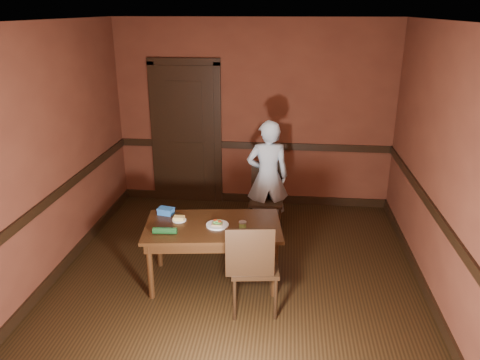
% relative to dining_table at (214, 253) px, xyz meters
% --- Properties ---
extents(floor, '(4.00, 4.50, 0.01)m').
position_rel_dining_table_xyz_m(floor, '(0.25, 0.00, -0.33)').
color(floor, black).
rests_on(floor, ground).
extents(ceiling, '(4.00, 4.50, 0.01)m').
position_rel_dining_table_xyz_m(ceiling, '(0.25, 0.00, 2.37)').
color(ceiling, beige).
rests_on(ceiling, ground).
extents(wall_back, '(4.00, 0.02, 2.70)m').
position_rel_dining_table_xyz_m(wall_back, '(0.25, 2.25, 1.02)').
color(wall_back, '#58291A').
rests_on(wall_back, ground).
extents(wall_front, '(4.00, 0.02, 2.70)m').
position_rel_dining_table_xyz_m(wall_front, '(0.25, -2.25, 1.02)').
color(wall_front, '#58291A').
rests_on(wall_front, ground).
extents(wall_left, '(0.02, 4.50, 2.70)m').
position_rel_dining_table_xyz_m(wall_left, '(-1.75, 0.00, 1.02)').
color(wall_left, '#58291A').
rests_on(wall_left, ground).
extents(wall_right, '(0.02, 4.50, 2.70)m').
position_rel_dining_table_xyz_m(wall_right, '(2.25, 0.00, 1.02)').
color(wall_right, '#58291A').
rests_on(wall_right, ground).
extents(dado_back, '(4.00, 0.03, 0.10)m').
position_rel_dining_table_xyz_m(dado_back, '(0.25, 2.24, 0.57)').
color(dado_back, black).
rests_on(dado_back, ground).
extents(dado_left, '(0.03, 4.50, 0.10)m').
position_rel_dining_table_xyz_m(dado_left, '(-1.74, 0.00, 0.57)').
color(dado_left, black).
rests_on(dado_left, ground).
extents(dado_right, '(0.03, 4.50, 0.10)m').
position_rel_dining_table_xyz_m(dado_right, '(2.23, 0.00, 0.57)').
color(dado_right, black).
rests_on(dado_right, ground).
extents(baseboard_back, '(4.00, 0.03, 0.12)m').
position_rel_dining_table_xyz_m(baseboard_back, '(0.25, 2.24, -0.27)').
color(baseboard_back, black).
rests_on(baseboard_back, ground).
extents(baseboard_left, '(0.03, 4.50, 0.12)m').
position_rel_dining_table_xyz_m(baseboard_left, '(-1.74, 0.00, -0.27)').
color(baseboard_left, black).
rests_on(baseboard_left, ground).
extents(baseboard_right, '(0.03, 4.50, 0.12)m').
position_rel_dining_table_xyz_m(baseboard_right, '(2.23, 0.00, -0.27)').
color(baseboard_right, black).
rests_on(baseboard_right, ground).
extents(door, '(1.05, 0.07, 2.20)m').
position_rel_dining_table_xyz_m(door, '(-0.75, 2.22, 0.76)').
color(door, black).
rests_on(door, ground).
extents(dining_table, '(1.51, 0.98, 0.67)m').
position_rel_dining_table_xyz_m(dining_table, '(0.00, 0.00, 0.00)').
color(dining_table, black).
rests_on(dining_table, floor).
extents(chair_far, '(0.43, 0.43, 0.92)m').
position_rel_dining_table_xyz_m(chair_far, '(0.50, 1.25, 0.12)').
color(chair_far, black).
rests_on(chair_far, floor).
extents(chair_near, '(0.50, 0.50, 0.96)m').
position_rel_dining_table_xyz_m(chair_near, '(0.47, -0.45, 0.15)').
color(chair_near, black).
rests_on(chair_near, floor).
extents(person, '(0.60, 0.45, 1.50)m').
position_rel_dining_table_xyz_m(person, '(0.51, 1.31, 0.42)').
color(person, silver).
rests_on(person, floor).
extents(sandwich_plate, '(0.24, 0.24, 0.06)m').
position_rel_dining_table_xyz_m(sandwich_plate, '(0.05, -0.02, 0.35)').
color(sandwich_plate, white).
rests_on(sandwich_plate, dining_table).
extents(sauce_jar, '(0.08, 0.08, 0.09)m').
position_rel_dining_table_xyz_m(sauce_jar, '(0.32, -0.08, 0.38)').
color(sauce_jar, '#6E9744').
rests_on(sauce_jar, dining_table).
extents(cheese_saucer, '(0.15, 0.15, 0.05)m').
position_rel_dining_table_xyz_m(cheese_saucer, '(-0.38, 0.07, 0.35)').
color(cheese_saucer, white).
rests_on(cheese_saucer, dining_table).
extents(food_tub, '(0.19, 0.15, 0.07)m').
position_rel_dining_table_xyz_m(food_tub, '(-0.56, 0.21, 0.37)').
color(food_tub, blue).
rests_on(food_tub, dining_table).
extents(wrapped_veg, '(0.25, 0.08, 0.07)m').
position_rel_dining_table_xyz_m(wrapped_veg, '(-0.45, -0.26, 0.37)').
color(wrapped_veg, '#133D18').
rests_on(wrapped_veg, dining_table).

